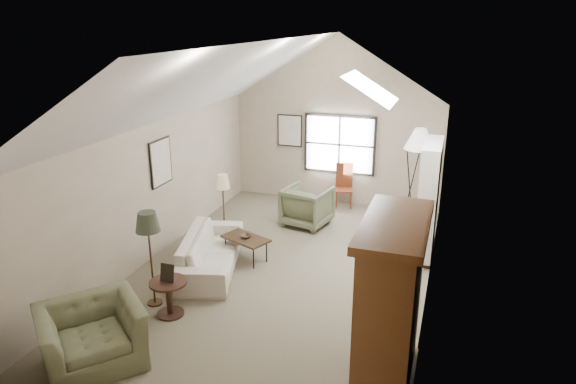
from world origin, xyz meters
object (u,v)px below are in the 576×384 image
(armoire, at_px, (390,310))
(armchair_near, at_px, (92,336))
(coffee_table, at_px, (246,248))
(side_chair, at_px, (344,186))
(armchair_far, at_px, (307,206))
(sofa, at_px, (211,251))
(side_table, at_px, (169,298))

(armoire, bearing_deg, armchair_near, -168.92)
(coffee_table, distance_m, side_chair, 3.57)
(side_chair, bearing_deg, armchair_near, -118.83)
(armoire, height_order, armchair_far, armoire)
(armchair_far, xyz_separation_m, side_chair, (0.51, 1.37, 0.08))
(sofa, height_order, side_table, sofa)
(armoire, relative_size, coffee_table, 2.52)
(armoire, bearing_deg, sofa, 147.30)
(armoire, relative_size, armchair_far, 2.32)
(armoire, distance_m, side_table, 3.50)
(armoire, xyz_separation_m, side_table, (-3.35, 0.61, -0.82))
(sofa, xyz_separation_m, side_chair, (1.57, 3.89, 0.18))
(side_table, bearing_deg, coffee_table, 80.27)
(armoire, distance_m, armchair_far, 5.34)
(sofa, relative_size, armchair_near, 1.82)
(armoire, xyz_separation_m, sofa, (-3.45, 2.21, -0.77))
(armoire, bearing_deg, side_table, 169.63)
(armchair_near, distance_m, side_chair, 7.06)
(armoire, relative_size, armchair_near, 1.76)
(coffee_table, height_order, side_chair, side_chair)
(armchair_near, height_order, side_table, armchair_near)
(sofa, bearing_deg, armchair_far, -38.94)
(sofa, height_order, side_chair, side_chair)
(sofa, xyz_separation_m, armchair_near, (-0.24, -2.93, 0.07))
(armoire, height_order, sofa, armoire)
(sofa, relative_size, side_chair, 2.20)
(sofa, bearing_deg, side_table, 167.44)
(armchair_near, relative_size, armchair_far, 1.32)
(side_chair, bearing_deg, side_table, -118.99)
(armchair_near, xyz_separation_m, side_table, (0.34, 1.33, -0.12))
(sofa, bearing_deg, armchair_near, 159.24)
(sofa, distance_m, side_table, 1.60)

